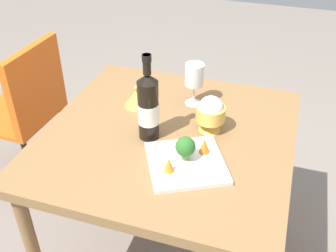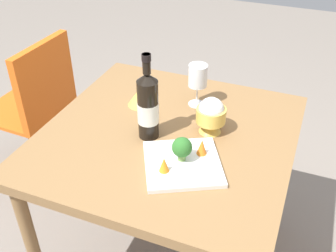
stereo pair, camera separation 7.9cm
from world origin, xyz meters
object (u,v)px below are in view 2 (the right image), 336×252
object	(u,v)px
serving_plate	(183,164)
broccoli_floret	(182,148)
rice_bowl	(211,115)
carrot_garnish_left	(164,165)
chair_by_wall	(38,99)
carrot_garnish_right	(202,147)
wine_glass	(198,77)
rice_bowl_lid	(140,97)
wine_bottle	(148,106)

from	to	relation	value
serving_plate	broccoli_floret	xyz separation A→B (m)	(0.01, 0.01, 0.06)
rice_bowl	carrot_garnish_left	world-z (taller)	rice_bowl
chair_by_wall	rice_bowl	world-z (taller)	rice_bowl
carrot_garnish_left	carrot_garnish_right	distance (m)	0.16
wine_glass	rice_bowl_lid	size ratio (longest dim) A/B	1.79
chair_by_wall	rice_bowl_lid	world-z (taller)	chair_by_wall
chair_by_wall	wine_bottle	xyz separation A→B (m)	(-0.34, -0.80, 0.34)
chair_by_wall	rice_bowl	xyz separation A→B (m)	(-0.23, -1.00, 0.28)
wine_bottle	rice_bowl	world-z (taller)	wine_bottle
chair_by_wall	rice_bowl	size ratio (longest dim) A/B	6.00
rice_bowl	serving_plate	xyz separation A→B (m)	(-0.22, 0.03, -0.07)
rice_bowl_lid	carrot_garnish_right	size ratio (longest dim) A/B	1.76
broccoli_floret	wine_bottle	bearing A→B (deg)	58.04
serving_plate	broccoli_floret	size ratio (longest dim) A/B	3.94
serving_plate	carrot_garnish_left	bearing A→B (deg)	148.39
wine_glass	broccoli_floret	xyz separation A→B (m)	(-0.38, -0.07, -0.06)
chair_by_wall	wine_glass	distance (m)	0.96
serving_plate	carrot_garnish_right	distance (m)	0.09
rice_bowl_lid	carrot_garnish_right	world-z (taller)	rice_bowl_lid
wine_bottle	rice_bowl_lid	xyz separation A→B (m)	(0.18, 0.12, -0.09)
rice_bowl_lid	carrot_garnish_left	distance (m)	0.45
chair_by_wall	carrot_garnish_left	world-z (taller)	chair_by_wall
wine_glass	carrot_garnish_left	world-z (taller)	wine_glass
serving_plate	carrot_garnish_left	distance (m)	0.08
wine_bottle	rice_bowl_lid	size ratio (longest dim) A/B	3.26
wine_glass	carrot_garnish_left	xyz separation A→B (m)	(-0.45, -0.04, -0.09)
wine_glass	carrot_garnish_left	distance (m)	0.46
wine_bottle	carrot_garnish_left	xyz separation A→B (m)	(-0.18, -0.13, -0.09)
serving_plate	wine_glass	bearing A→B (deg)	11.60
rice_bowl_lid	broccoli_floret	world-z (taller)	broccoli_floret
broccoli_floret	rice_bowl_lid	bearing A→B (deg)	45.06
wine_bottle	carrot_garnish_left	distance (m)	0.24
wine_glass	serving_plate	distance (m)	0.41
chair_by_wall	wine_bottle	size ratio (longest dim) A/B	2.61
wine_bottle	carrot_garnish_right	bearing A→B (deg)	-102.70
rice_bowl_lid	serving_plate	size ratio (longest dim) A/B	0.30
rice_bowl_lid	broccoli_floret	size ratio (longest dim) A/B	1.17
carrot_garnish_left	broccoli_floret	bearing A→B (deg)	-23.80
wine_bottle	rice_bowl	xyz separation A→B (m)	(0.11, -0.20, -0.05)
wine_bottle	wine_glass	bearing A→B (deg)	-19.14
wine_bottle	rice_bowl_lid	world-z (taller)	wine_bottle
chair_by_wall	serving_plate	world-z (taller)	chair_by_wall
chair_by_wall	carrot_garnish_right	bearing A→B (deg)	-108.93
broccoli_floret	carrot_garnish_left	size ratio (longest dim) A/B	1.63
chair_by_wall	carrot_garnish_left	xyz separation A→B (m)	(-0.52, -0.93, 0.25)
chair_by_wall	rice_bowl_lid	xyz separation A→B (m)	(-0.16, -0.68, 0.25)
chair_by_wall	broccoli_floret	world-z (taller)	chair_by_wall
carrot_garnish_left	rice_bowl	bearing A→B (deg)	-13.14
rice_bowl	broccoli_floret	bearing A→B (deg)	170.87
chair_by_wall	wine_bottle	world-z (taller)	wine_bottle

